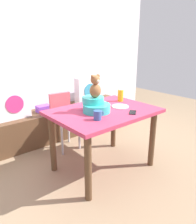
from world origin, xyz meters
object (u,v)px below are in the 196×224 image
(ketchup_bottle, at_px, (121,95))
(coffee_mug, at_px, (98,115))
(pillow_floral_right, at_px, (87,90))
(highchair, at_px, (64,114))
(dining_table, at_px, (104,119))
(pillow_floral_left, at_px, (13,103))
(teddy_bear, at_px, (95,87))
(cell_phone, at_px, (133,112))
(infant_seat_teal, at_px, (95,105))
(book_stack, at_px, (44,109))
(dinner_plate_near, at_px, (120,106))

(ketchup_bottle, height_order, coffee_mug, ketchup_bottle)
(pillow_floral_right, relative_size, highchair, 0.56)
(dining_table, distance_m, highchair, 0.75)
(pillow_floral_left, distance_m, dining_table, 1.31)
(coffee_mug, bearing_deg, pillow_floral_left, 104.75)
(teddy_bear, bearing_deg, cell_phone, -45.38)
(pillow_floral_right, relative_size, infant_seat_teal, 1.33)
(ketchup_bottle, bearing_deg, cell_phone, -119.64)
(infant_seat_teal, bearing_deg, cell_phone, -45.43)
(cell_phone, bearing_deg, highchair, -23.35)
(coffee_mug, distance_m, cell_phone, 0.44)
(book_stack, bearing_deg, dinner_plate_near, -72.18)
(pillow_floral_right, xyz_separation_m, dining_table, (-0.65, -1.16, -0.06))
(ketchup_bottle, bearing_deg, highchair, 129.38)
(cell_phone, bearing_deg, pillow_floral_left, -8.24)
(book_stack, bearing_deg, coffee_mug, -93.78)
(pillow_floral_right, distance_m, highchair, 0.85)
(dining_table, bearing_deg, book_stack, 98.02)
(teddy_bear, bearing_deg, book_stack, 92.66)
(pillow_floral_left, height_order, dinner_plate_near, pillow_floral_left)
(infant_seat_teal, height_order, teddy_bear, teddy_bear)
(infant_seat_teal, bearing_deg, dinner_plate_near, -8.58)
(ketchup_bottle, relative_size, cell_phone, 1.28)
(dining_table, xyz_separation_m, highchair, (-0.07, 0.74, -0.10))
(dining_table, height_order, dinner_plate_near, dinner_plate_near)
(pillow_floral_right, xyz_separation_m, infant_seat_teal, (-0.77, -1.15, 0.13))
(ketchup_bottle, bearing_deg, coffee_mug, -152.73)
(infant_seat_teal, bearing_deg, pillow_floral_right, 56.25)
(book_stack, relative_size, infant_seat_teal, 0.61)
(highchair, distance_m, infant_seat_teal, 0.79)
(coffee_mug, bearing_deg, ketchup_bottle, 27.27)
(ketchup_bottle, bearing_deg, book_stack, 119.36)
(pillow_floral_right, xyz_separation_m, cell_phone, (-0.48, -1.44, 0.06))
(highchair, relative_size, ketchup_bottle, 4.27)
(book_stack, xyz_separation_m, cell_phone, (0.34, -1.46, 0.24))
(pillow_floral_right, height_order, ketchup_bottle, ketchup_bottle)
(pillow_floral_right, xyz_separation_m, dinner_plate_near, (-0.43, -1.20, 0.07))
(teddy_bear, xyz_separation_m, cell_phone, (0.29, -0.29, -0.27))
(ketchup_bottle, relative_size, coffee_mug, 1.54)
(dinner_plate_near, height_order, cell_phone, dinner_plate_near)
(pillow_floral_right, distance_m, coffee_mug, 1.64)
(pillow_floral_right, xyz_separation_m, ketchup_bottle, (-0.24, -1.01, 0.15))
(teddy_bear, bearing_deg, infant_seat_teal, 90.00)
(dinner_plate_near, bearing_deg, teddy_bear, 171.51)
(dining_table, xyz_separation_m, dinner_plate_near, (0.23, -0.04, 0.12))
(coffee_mug, bearing_deg, highchair, 79.02)
(pillow_floral_right, bearing_deg, teddy_bear, -123.74)
(dining_table, relative_size, teddy_bear, 4.64)
(book_stack, height_order, dinner_plate_near, dinner_plate_near)
(book_stack, distance_m, highchair, 0.45)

